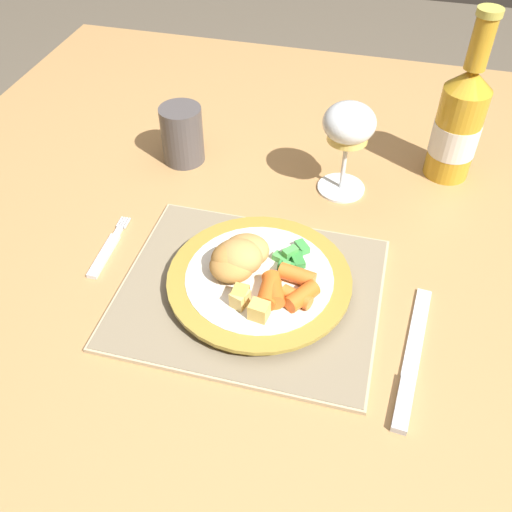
{
  "coord_description": "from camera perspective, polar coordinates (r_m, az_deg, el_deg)",
  "views": [
    {
      "loc": [
        0.09,
        -0.66,
        1.29
      ],
      "look_at": [
        -0.04,
        -0.15,
        0.78
      ],
      "focal_mm": 40.0,
      "sensor_mm": 36.0,
      "label": 1
    }
  ],
  "objects": [
    {
      "name": "glazed_carrots",
      "position": [
        0.7,
        2.98,
        -3.38
      ],
      "size": [
        0.08,
        0.07,
        0.02
      ],
      "color": "orange",
      "rests_on": "dinner_plate"
    },
    {
      "name": "green_beans_pile",
      "position": [
        0.74,
        3.69,
        -0.25
      ],
      "size": [
        0.05,
        0.07,
        0.02
      ],
      "color": "#4CA84C",
      "rests_on": "dinner_plate"
    },
    {
      "name": "roast_potatoes",
      "position": [
        0.68,
        -0.9,
        -4.61
      ],
      "size": [
        0.05,
        0.04,
        0.02
      ],
      "color": "#E5BC66",
      "rests_on": "dinner_plate"
    },
    {
      "name": "ground_plane",
      "position": [
        1.45,
        3.24,
        -18.46
      ],
      "size": [
        6.0,
        6.0,
        0.0
      ],
      "primitive_type": "plane",
      "color": "brown"
    },
    {
      "name": "dinner_plate",
      "position": [
        0.73,
        0.34,
        -2.5
      ],
      "size": [
        0.24,
        0.24,
        0.02
      ],
      "color": "white",
      "rests_on": "placemat"
    },
    {
      "name": "placemat",
      "position": [
        0.74,
        -0.58,
        -3.6
      ],
      "size": [
        0.33,
        0.28,
        0.01
      ],
      "color": "tan",
      "rests_on": "dining_table"
    },
    {
      "name": "dining_table",
      "position": [
        0.92,
        4.86,
        0.7
      ],
      "size": [
        1.29,
        1.09,
        0.74
      ],
      "color": "#AD7F4C",
      "rests_on": "ground"
    },
    {
      "name": "drinking_cup",
      "position": [
        0.95,
        -7.4,
        12.07
      ],
      "size": [
        0.07,
        0.07,
        0.09
      ],
      "color": "#4C4747",
      "rests_on": "dining_table"
    },
    {
      "name": "fork",
      "position": [
        0.82,
        -14.68,
        0.53
      ],
      "size": [
        0.02,
        0.12,
        0.01
      ],
      "color": "silver",
      "rests_on": "dining_table"
    },
    {
      "name": "bottle",
      "position": [
        0.94,
        19.62,
        12.5
      ],
      "size": [
        0.07,
        0.07,
        0.26
      ],
      "color": "gold",
      "rests_on": "dining_table"
    },
    {
      "name": "table_knife",
      "position": [
        0.69,
        15.19,
        -10.64
      ],
      "size": [
        0.04,
        0.21,
        0.01
      ],
      "color": "silver",
      "rests_on": "dining_table"
    },
    {
      "name": "breaded_croquettes",
      "position": [
        0.72,
        -1.85,
        -0.14
      ],
      "size": [
        0.09,
        0.09,
        0.04
      ],
      "color": "#B77F3D",
      "rests_on": "dinner_plate"
    },
    {
      "name": "wine_glass",
      "position": [
        0.85,
        9.25,
        12.52
      ],
      "size": [
        0.08,
        0.08,
        0.15
      ],
      "color": "silver",
      "rests_on": "dining_table"
    }
  ]
}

